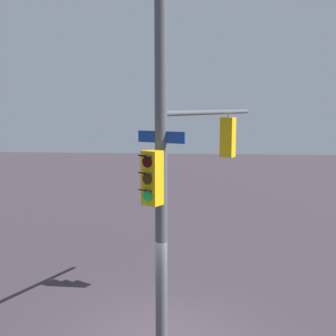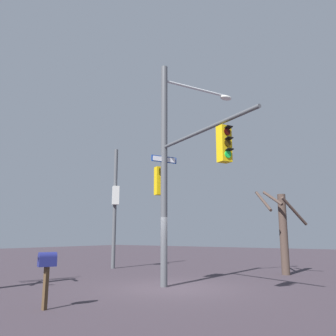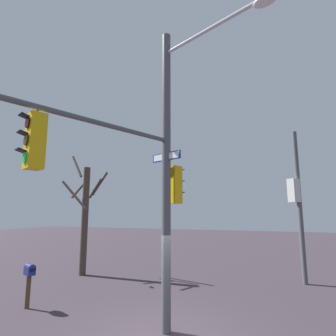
# 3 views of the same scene
# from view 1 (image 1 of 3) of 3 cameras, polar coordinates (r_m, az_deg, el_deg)

# --- Properties ---
(main_signal_pole_assembly) EXTENTS (5.45, 5.31, 8.57)m
(main_signal_pole_assembly) POSITION_cam_1_polar(r_m,az_deg,el_deg) (9.54, -0.02, 3.76)
(main_signal_pole_assembly) COLOR #4C4F54
(main_signal_pole_assembly) RESTS_ON ground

